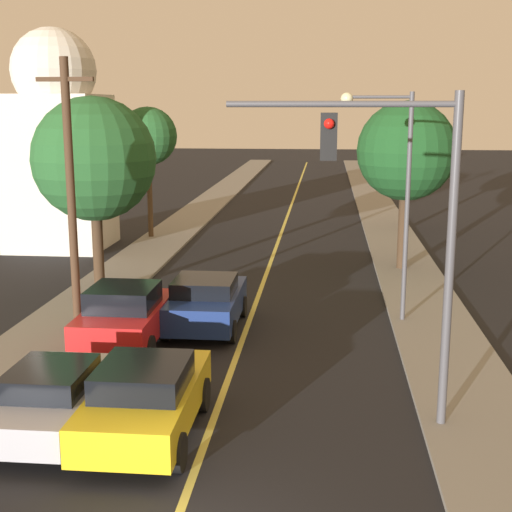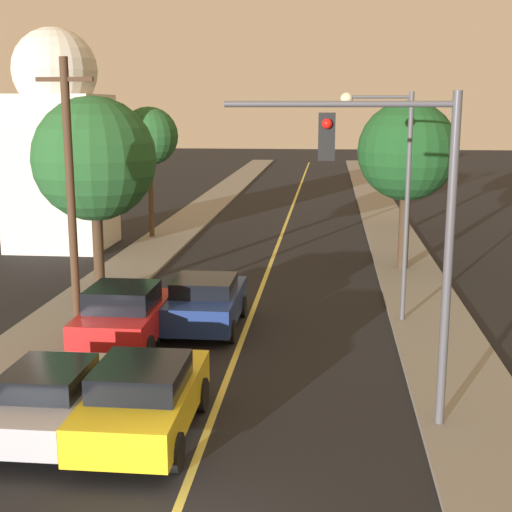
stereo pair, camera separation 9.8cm
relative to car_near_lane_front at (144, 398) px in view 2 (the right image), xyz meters
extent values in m
cube|color=black|center=(1.20, 32.39, -0.82)|extent=(8.57, 80.00, 0.01)
cube|color=#D1C14C|center=(1.20, 32.39, -0.81)|extent=(0.16, 76.00, 0.00)
cube|color=gray|center=(-4.34, 32.39, -0.76)|extent=(2.50, 80.00, 0.12)
cube|color=gray|center=(6.74, 32.39, -0.76)|extent=(2.50, 80.00, 0.12)
cube|color=gold|center=(0.00, 0.03, -0.10)|extent=(1.90, 4.25, 0.72)
cube|color=black|center=(0.00, -0.14, 0.51)|extent=(1.67, 1.91, 0.49)
cylinder|color=black|center=(-0.90, 1.35, -0.46)|extent=(0.22, 0.72, 0.72)
cylinder|color=black|center=(0.90, 1.35, -0.46)|extent=(0.22, 0.72, 0.72)
cylinder|color=black|center=(-0.90, -1.28, -0.46)|extent=(0.22, 0.72, 0.72)
cylinder|color=black|center=(0.90, -1.28, -0.46)|extent=(0.22, 0.72, 0.72)
cube|color=navy|center=(0.00, 7.13, -0.11)|extent=(1.96, 4.08, 0.79)
cube|color=black|center=(0.00, 6.96, 0.51)|extent=(1.73, 1.84, 0.45)
cylinder|color=black|center=(-0.93, 8.39, -0.50)|extent=(0.22, 0.65, 0.65)
cylinder|color=black|center=(0.93, 8.39, -0.50)|extent=(0.22, 0.65, 0.65)
cylinder|color=black|center=(-0.93, 5.86, -0.50)|extent=(0.22, 0.65, 0.65)
cylinder|color=black|center=(0.93, 5.86, -0.50)|extent=(0.22, 0.65, 0.65)
cube|color=#A5A8B2|center=(-1.89, 0.07, -0.16)|extent=(1.70, 3.95, 0.61)
cube|color=black|center=(-1.89, -0.09, 0.37)|extent=(1.50, 1.78, 0.45)
cylinder|color=black|center=(-2.70, 1.29, -0.46)|extent=(0.22, 0.72, 0.72)
cylinder|color=black|center=(-1.08, 1.29, -0.46)|extent=(0.22, 0.72, 0.72)
cylinder|color=black|center=(-1.08, -1.16, -0.46)|extent=(0.22, 0.72, 0.72)
cube|color=red|center=(-1.89, 5.26, -0.06)|extent=(1.95, 3.98, 0.78)
cube|color=black|center=(-1.89, 5.10, 0.62)|extent=(1.72, 1.79, 0.59)
cylinder|color=black|center=(-2.81, 6.49, -0.45)|extent=(0.22, 0.75, 0.75)
cylinder|color=black|center=(-0.96, 6.49, -0.45)|extent=(0.22, 0.75, 0.75)
cylinder|color=black|center=(-2.81, 4.03, -0.45)|extent=(0.22, 0.75, 0.75)
cylinder|color=black|center=(-0.96, 4.03, -0.45)|extent=(0.22, 0.75, 0.75)
cylinder|color=#47474C|center=(5.89, 0.99, 2.60)|extent=(0.18, 0.18, 6.62)
cylinder|color=#47474C|center=(3.70, 0.99, 5.66)|extent=(4.37, 0.12, 0.12)
cube|color=black|center=(3.48, 0.99, 5.05)|extent=(0.32, 0.28, 0.90)
sphere|color=red|center=(3.48, 0.81, 5.30)|extent=(0.20, 0.20, 0.20)
cylinder|color=#47474C|center=(5.84, 8.21, 2.66)|extent=(0.14, 0.14, 6.73)
cylinder|color=#47474C|center=(4.92, 8.21, 5.88)|extent=(1.84, 0.09, 0.09)
sphere|color=beige|center=(4.00, 8.21, 5.83)|extent=(0.36, 0.36, 0.36)
cylinder|color=#422D1E|center=(-3.69, 6.48, 3.12)|extent=(0.24, 0.24, 7.64)
cube|color=#422D1E|center=(-3.69, 6.48, 6.34)|extent=(1.60, 0.12, 0.12)
cylinder|color=#3D2B1C|center=(-4.25, 10.32, 0.88)|extent=(0.37, 0.37, 3.16)
sphere|color=#235628|center=(-4.25, 10.32, 3.90)|extent=(4.13, 4.13, 4.13)
cylinder|color=#4C3823|center=(-5.13, 21.19, 1.26)|extent=(0.25, 0.25, 3.92)
sphere|color=#235628|center=(-5.13, 21.19, 4.20)|extent=(2.80, 2.80, 2.80)
cylinder|color=#3D2B1C|center=(6.53, 15.30, 0.94)|extent=(0.42, 0.42, 3.28)
sphere|color=#19471E|center=(6.53, 15.30, 3.92)|extent=(3.83, 3.83, 3.83)
cylinder|color=#4C3823|center=(7.55, 24.82, 0.75)|extent=(0.33, 0.33, 2.91)
sphere|color=#143819|center=(7.55, 24.82, 3.17)|extent=(2.76, 2.76, 2.76)
cube|color=beige|center=(-8.69, 18.70, 2.65)|extent=(4.20, 4.20, 6.95)
sphere|color=beige|center=(-8.69, 18.70, 7.16)|extent=(3.75, 3.75, 3.75)
camera|label=1|loc=(3.45, -12.85, 5.63)|focal=50.00mm
camera|label=2|loc=(3.55, -12.84, 5.63)|focal=50.00mm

